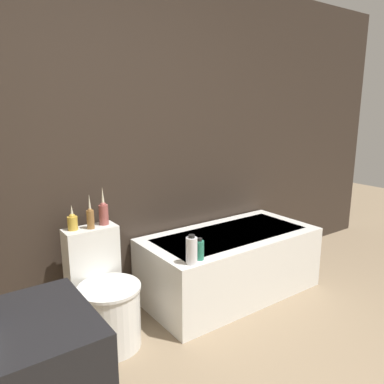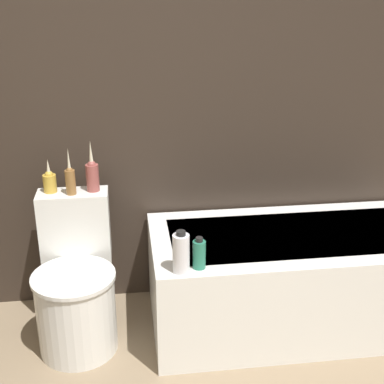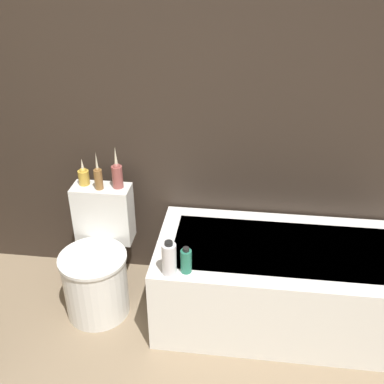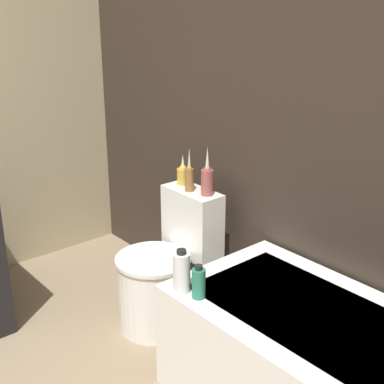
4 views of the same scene
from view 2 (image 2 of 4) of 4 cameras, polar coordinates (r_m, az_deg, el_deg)
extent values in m
cube|color=#332821|center=(2.87, -6.19, 12.21)|extent=(6.40, 0.06, 2.60)
cube|color=white|center=(2.97, 10.32, -9.04)|extent=(1.48, 0.73, 0.53)
cube|color=#B7BCC6|center=(2.85, 10.66, -4.55)|extent=(1.28, 0.53, 0.01)
cylinder|color=white|center=(2.82, -12.19, -12.58)|extent=(0.39, 0.39, 0.41)
cylinder|color=white|center=(2.71, -12.55, -8.83)|extent=(0.41, 0.41, 0.02)
cube|color=white|center=(2.89, -12.38, -3.58)|extent=(0.36, 0.17, 0.38)
cylinder|color=gold|center=(2.83, -14.92, 0.89)|extent=(0.07, 0.07, 0.09)
sphere|color=gold|center=(2.81, -15.01, 1.76)|extent=(0.04, 0.04, 0.04)
cone|color=beige|center=(2.80, -15.10, 2.56)|extent=(0.02, 0.02, 0.08)
cylinder|color=olive|center=(2.77, -12.83, 1.02)|extent=(0.05, 0.05, 0.13)
sphere|color=olive|center=(2.75, -12.94, 2.27)|extent=(0.03, 0.03, 0.03)
cone|color=beige|center=(2.73, -13.04, 3.41)|extent=(0.02, 0.02, 0.12)
cylinder|color=#994C47|center=(2.79, -10.56, 1.50)|extent=(0.07, 0.07, 0.14)
sphere|color=#994C47|center=(2.77, -10.66, 2.88)|extent=(0.04, 0.04, 0.04)
cone|color=beige|center=(2.75, -10.75, 4.13)|extent=(0.02, 0.02, 0.13)
cylinder|color=silver|center=(2.42, -1.18, -6.59)|extent=(0.08, 0.08, 0.18)
cylinder|color=black|center=(2.37, -1.19, -4.42)|extent=(0.04, 0.04, 0.02)
cylinder|color=#267259|center=(2.46, 0.77, -6.70)|extent=(0.06, 0.06, 0.14)
cylinder|color=black|center=(2.42, 0.78, -5.09)|extent=(0.03, 0.03, 0.02)
camera|label=1|loc=(1.18, -83.61, -8.24)|focal=35.00mm
camera|label=3|loc=(0.72, 69.17, 36.64)|focal=42.00mm
camera|label=4|loc=(2.01, 60.38, 10.89)|focal=50.00mm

